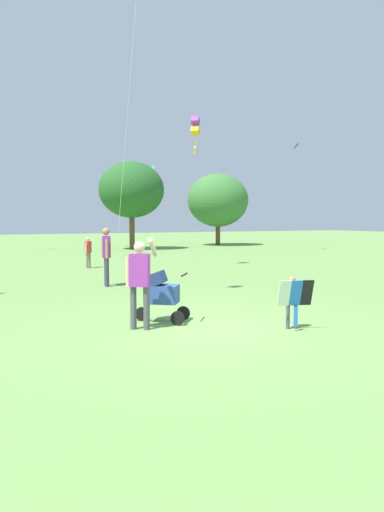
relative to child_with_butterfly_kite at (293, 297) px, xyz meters
The scene contains 7 objects.
ground_plane 1.70m from the child_with_butterfly_kite, 149.49° to the left, with size 120.00×120.00×0.00m, color #668E47.
child_with_butterfly_kite is the anchor object (origin of this frame).
person_adult_flyer 2.87m from the child_with_butterfly_kite, 153.53° to the left, with size 0.66×0.45×1.72m.
stroller 2.58m from the child_with_butterfly_kite, 138.84° to the left, with size 1.04×0.91×1.03m.
kite_green_novelty 12.69m from the child_with_butterfly_kite, 71.89° to the left, with size 2.40×1.69×6.33m.
person_red_shirt 12.75m from the child_with_butterfly_kite, 92.48° to the left, with size 0.32×0.32×1.31m.
person_sitting_far 7.28m from the child_with_butterfly_kite, 101.39° to the left, with size 0.31×0.56×1.79m.
Camera 1 is at (-4.23, -7.74, 2.05)m, focal length 33.26 mm.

